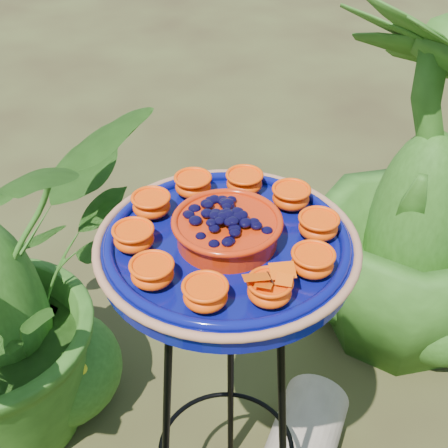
{
  "coord_description": "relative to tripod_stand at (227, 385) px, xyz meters",
  "views": [
    {
      "loc": [
        -0.4,
        -0.64,
        1.52
      ],
      "look_at": [
        -0.12,
        0.14,
        0.9
      ],
      "focal_mm": 50.0,
      "sensor_mm": 36.0,
      "label": 1
    }
  ],
  "objects": [
    {
      "name": "tripod_stand",
      "position": [
        0.0,
        0.0,
        0.0
      ],
      "size": [
        0.4,
        0.4,
        0.84
      ],
      "rotation": [
        0.0,
        0.0,
        -0.42
      ],
      "color": "black",
      "rests_on": "ground"
    },
    {
      "name": "feeder_dish",
      "position": [
        0.0,
        -0.0,
        0.37
      ],
      "size": [
        0.56,
        0.56,
        0.1
      ],
      "rotation": [
        0.0,
        0.0,
        -0.42
      ],
      "color": "#080C5E",
      "rests_on": "tripod_stand"
    },
    {
      "name": "shrub_back_right",
      "position": [
        0.75,
        0.42,
        0.04
      ],
      "size": [
        0.79,
        0.79,
        1.09
      ],
      "primitive_type": "imported",
      "rotation": [
        0.0,
        0.0,
        1.94
      ],
      "color": "#254C14",
      "rests_on": "ground"
    }
  ]
}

